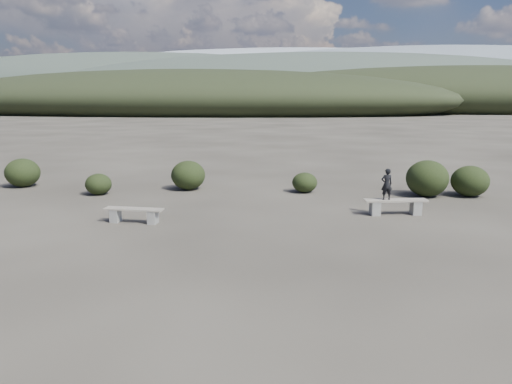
# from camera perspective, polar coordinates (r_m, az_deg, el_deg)

# --- Properties ---
(ground) EXTENTS (1200.00, 1200.00, 0.00)m
(ground) POSITION_cam_1_polar(r_m,az_deg,el_deg) (9.91, -6.86, -10.01)
(ground) COLOR #2C2822
(ground) RESTS_ON ground
(bench_left) EXTENTS (1.70, 0.45, 0.42)m
(bench_left) POSITION_cam_1_polar(r_m,az_deg,el_deg) (14.48, -13.77, -2.45)
(bench_left) COLOR gray
(bench_left) RESTS_ON ground
(bench_right) EXTENTS (1.92, 0.71, 0.47)m
(bench_right) POSITION_cam_1_polar(r_m,az_deg,el_deg) (15.58, 15.66, -1.49)
(bench_right) COLOR gray
(bench_right) RESTS_ON ground
(seated_person) EXTENTS (0.39, 0.30, 0.94)m
(seated_person) POSITION_cam_1_polar(r_m,az_deg,el_deg) (15.36, 14.71, 0.88)
(seated_person) COLOR black
(seated_person) RESTS_ON bench_right
(shrub_a) EXTENTS (0.94, 0.94, 0.77)m
(shrub_a) POSITION_cam_1_polar(r_m,az_deg,el_deg) (18.94, -17.57, 0.86)
(shrub_a) COLOR black
(shrub_a) RESTS_ON ground
(shrub_b) EXTENTS (1.30, 1.30, 1.11)m
(shrub_b) POSITION_cam_1_polar(r_m,az_deg,el_deg) (19.18, -7.76, 1.92)
(shrub_b) COLOR black
(shrub_b) RESTS_ON ground
(shrub_c) EXTENTS (0.93, 0.93, 0.74)m
(shrub_c) POSITION_cam_1_polar(r_m,az_deg,el_deg) (18.56, 5.59, 1.09)
(shrub_c) COLOR black
(shrub_c) RESTS_ON ground
(shrub_d) EXTENTS (1.48, 1.48, 1.30)m
(shrub_d) POSITION_cam_1_polar(r_m,az_deg,el_deg) (18.72, 18.98, 1.48)
(shrub_d) COLOR black
(shrub_d) RESTS_ON ground
(shrub_e) EXTENTS (1.32, 1.32, 1.10)m
(shrub_e) POSITION_cam_1_polar(r_m,az_deg,el_deg) (19.30, 23.27, 1.16)
(shrub_e) COLOR black
(shrub_e) RESTS_ON ground
(shrub_f) EXTENTS (1.32, 1.32, 1.12)m
(shrub_f) POSITION_cam_1_polar(r_m,az_deg,el_deg) (21.64, -25.12, 2.01)
(shrub_f) COLOR black
(shrub_f) RESTS_ON ground
(mountain_ridges) EXTENTS (500.00, 400.00, 56.00)m
(mountain_ridges) POSITION_cam_1_polar(r_m,az_deg,el_deg) (348.26, 5.28, 12.09)
(mountain_ridges) COLOR black
(mountain_ridges) RESTS_ON ground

